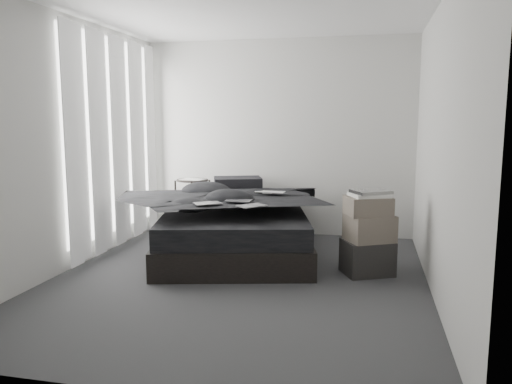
% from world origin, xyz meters
% --- Properties ---
extents(floor, '(3.60, 4.20, 0.01)m').
position_xyz_m(floor, '(0.00, 0.00, 0.00)').
color(floor, '#353538').
rests_on(floor, ground).
extents(ceiling, '(3.60, 4.20, 0.01)m').
position_xyz_m(ceiling, '(0.00, 0.00, 2.60)').
color(ceiling, white).
rests_on(ceiling, ground).
extents(wall_back, '(3.60, 0.01, 2.60)m').
position_xyz_m(wall_back, '(0.00, 2.10, 1.30)').
color(wall_back, silver).
rests_on(wall_back, ground).
extents(wall_front, '(3.60, 0.01, 2.60)m').
position_xyz_m(wall_front, '(0.00, -2.10, 1.30)').
color(wall_front, silver).
rests_on(wall_front, ground).
extents(wall_left, '(0.01, 4.20, 2.60)m').
position_xyz_m(wall_left, '(-1.80, 0.00, 1.30)').
color(wall_left, silver).
rests_on(wall_left, ground).
extents(wall_right, '(0.01, 4.20, 2.60)m').
position_xyz_m(wall_right, '(1.80, 0.00, 1.30)').
color(wall_right, silver).
rests_on(wall_right, ground).
extents(window_left, '(0.02, 2.00, 2.30)m').
position_xyz_m(window_left, '(-1.78, 0.90, 1.35)').
color(window_left, white).
rests_on(window_left, wall_left).
extents(curtain_left, '(0.06, 2.12, 2.48)m').
position_xyz_m(curtain_left, '(-1.73, 0.90, 1.28)').
color(curtain_left, white).
rests_on(curtain_left, wall_left).
extents(bed, '(2.08, 2.46, 0.29)m').
position_xyz_m(bed, '(-0.27, 0.90, 0.15)').
color(bed, black).
rests_on(bed, floor).
extents(mattress, '(2.01, 2.39, 0.23)m').
position_xyz_m(mattress, '(-0.27, 0.90, 0.41)').
color(mattress, black).
rests_on(mattress, bed).
extents(duvet, '(1.97, 2.15, 0.25)m').
position_xyz_m(duvet, '(-0.26, 0.85, 0.64)').
color(duvet, black).
rests_on(duvet, mattress).
extents(pillow_lower, '(0.73, 0.58, 0.15)m').
position_xyz_m(pillow_lower, '(-0.52, 1.69, 0.59)').
color(pillow_lower, black).
rests_on(pillow_lower, mattress).
extents(pillow_upper, '(0.71, 0.59, 0.14)m').
position_xyz_m(pillow_upper, '(-0.45, 1.69, 0.73)').
color(pillow_upper, black).
rests_on(pillow_upper, pillow_lower).
extents(laptop, '(0.36, 0.24, 0.03)m').
position_xyz_m(laptop, '(0.10, 1.04, 0.78)').
color(laptop, silver).
rests_on(laptop, duvet).
extents(comic_a, '(0.32, 0.30, 0.01)m').
position_xyz_m(comic_a, '(-0.39, 0.28, 0.77)').
color(comic_a, black).
rests_on(comic_a, duvet).
extents(comic_b, '(0.28, 0.18, 0.01)m').
position_xyz_m(comic_b, '(-0.13, 0.51, 0.78)').
color(comic_b, black).
rests_on(comic_b, duvet).
extents(comic_c, '(0.31, 0.32, 0.01)m').
position_xyz_m(comic_c, '(0.08, 0.24, 0.79)').
color(comic_c, black).
rests_on(comic_c, duvet).
extents(side_stand, '(0.54, 0.54, 0.76)m').
position_xyz_m(side_stand, '(-1.03, 1.57, 0.38)').
color(side_stand, black).
rests_on(side_stand, floor).
extents(papers, '(0.33, 0.27, 0.02)m').
position_xyz_m(papers, '(-1.02, 1.56, 0.77)').
color(papers, white).
rests_on(papers, side_stand).
extents(floor_books, '(0.21, 0.24, 0.14)m').
position_xyz_m(floor_books, '(-1.37, 1.31, 0.07)').
color(floor_books, black).
rests_on(floor_books, floor).
extents(box_lower, '(0.58, 0.53, 0.34)m').
position_xyz_m(box_lower, '(1.23, 0.47, 0.17)').
color(box_lower, black).
rests_on(box_lower, floor).
extents(box_mid, '(0.55, 0.51, 0.26)m').
position_xyz_m(box_mid, '(1.24, 0.46, 0.48)').
color(box_mid, '#60564C').
rests_on(box_mid, box_lower).
extents(box_upper, '(0.51, 0.46, 0.18)m').
position_xyz_m(box_upper, '(1.22, 0.46, 0.70)').
color(box_upper, '#60564C').
rests_on(box_upper, box_mid).
extents(art_book_white, '(0.44, 0.41, 0.04)m').
position_xyz_m(art_book_white, '(1.23, 0.47, 0.81)').
color(art_book_white, silver).
rests_on(art_book_white, box_upper).
extents(art_book_snake, '(0.44, 0.41, 0.03)m').
position_xyz_m(art_book_snake, '(1.24, 0.46, 0.84)').
color(art_book_snake, silver).
rests_on(art_book_snake, art_book_white).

